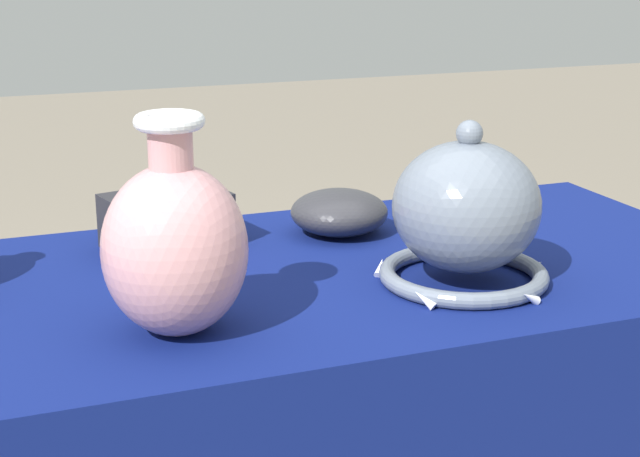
{
  "coord_description": "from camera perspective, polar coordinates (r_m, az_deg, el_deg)",
  "views": [
    {
      "loc": [
        -0.39,
        -1.19,
        1.22
      ],
      "look_at": [
        0.02,
        -0.1,
        0.87
      ],
      "focal_mm": 55.0,
      "sensor_mm": 36.0,
      "label": 1
    }
  ],
  "objects": [
    {
      "name": "display_table",
      "position": [
        1.34,
        -2.26,
        -6.32
      ],
      "size": [
        1.34,
        0.6,
        0.78
      ],
      "color": "brown",
      "rests_on": "ground_plane"
    },
    {
      "name": "vase_tall_bulbous",
      "position": [
        1.11,
        -8.45,
        -0.98
      ],
      "size": [
        0.17,
        0.17,
        0.25
      ],
      "color": "#D19399",
      "rests_on": "display_table"
    },
    {
      "name": "vase_dome_bell",
      "position": [
        1.28,
        8.48,
        0.69
      ],
      "size": [
        0.23,
        0.23,
        0.22
      ],
      "color": "slate",
      "rests_on": "display_table"
    },
    {
      "name": "mosaic_tile_box",
      "position": [
        1.44,
        -8.88,
        0.44
      ],
      "size": [
        0.19,
        0.15,
        0.08
      ],
      "rotation": [
        0.0,
        0.0,
        0.23
      ],
      "color": "#232328",
      "rests_on": "display_table"
    },
    {
      "name": "bowl_shallow_charcoal",
      "position": [
        1.49,
        1.12,
        0.96
      ],
      "size": [
        0.15,
        0.15,
        0.07
      ],
      "primitive_type": "ellipsoid",
      "color": "#2D2D33",
      "rests_on": "display_table"
    }
  ]
}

